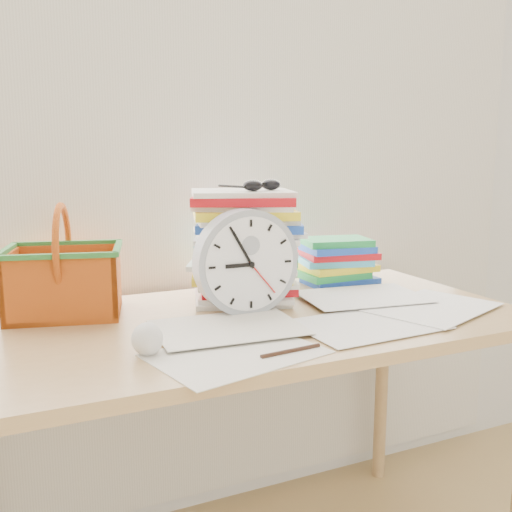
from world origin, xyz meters
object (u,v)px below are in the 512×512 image
desk (246,346)px  book_stack (336,261)px  basket (63,261)px  paper_stack (245,246)px  clock (246,262)px

desk → book_stack: size_ratio=5.75×
book_stack → basket: bearing=-178.2°
desk → paper_stack: 0.29m
book_stack → basket: basket is taller
clock → basket: basket is taller
desk → basket: basket is taller
clock → book_stack: clock is taller
desk → clock: size_ratio=5.27×
book_stack → basket: 0.81m
paper_stack → basket: 0.47m
paper_stack → clock: 0.14m
desk → paper_stack: (0.07, 0.16, 0.23)m
desk → basket: (-0.40, 0.21, 0.21)m
clock → desk: bearing=-114.9°
desk → basket: 0.50m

